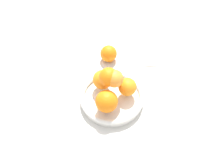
{
  "coord_description": "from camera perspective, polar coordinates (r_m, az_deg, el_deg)",
  "views": [
    {
      "loc": [
        0.09,
        0.48,
        0.73
      ],
      "look_at": [
        0.0,
        0.0,
        0.11
      ],
      "focal_mm": 35.0,
      "sensor_mm": 36.0,
      "label": 1
    }
  ],
  "objects": [
    {
      "name": "ground_plane",
      "position": [
        0.88,
        0.0,
        -4.26
      ],
      "size": [
        4.0,
        4.0,
        0.0
      ],
      "primitive_type": "plane",
      "color": "beige"
    },
    {
      "name": "fruit_bowl",
      "position": [
        0.86,
        0.0,
        -3.52
      ],
      "size": [
        0.25,
        0.25,
        0.04
      ],
      "color": "silver",
      "rests_on": "ground_plane"
    },
    {
      "name": "orange_pile",
      "position": [
        0.8,
        -0.33,
        -0.57
      ],
      "size": [
        0.17,
        0.18,
        0.13
      ],
      "color": "orange",
      "rests_on": "fruit_bowl"
    },
    {
      "name": "stray_orange",
      "position": [
        1.0,
        -0.89,
        7.93
      ],
      "size": [
        0.08,
        0.08,
        0.08
      ],
      "primitive_type": "sphere",
      "color": "orange",
      "rests_on": "ground_plane"
    },
    {
      "name": "napkin_folded",
      "position": [
        1.04,
        8.54,
        6.85
      ],
      "size": [
        0.12,
        0.12,
        0.01
      ],
      "primitive_type": "cube",
      "rotation": [
        0.0,
        0.0,
        -0.11
      ],
      "color": "beige",
      "rests_on": "ground_plane"
    }
  ]
}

